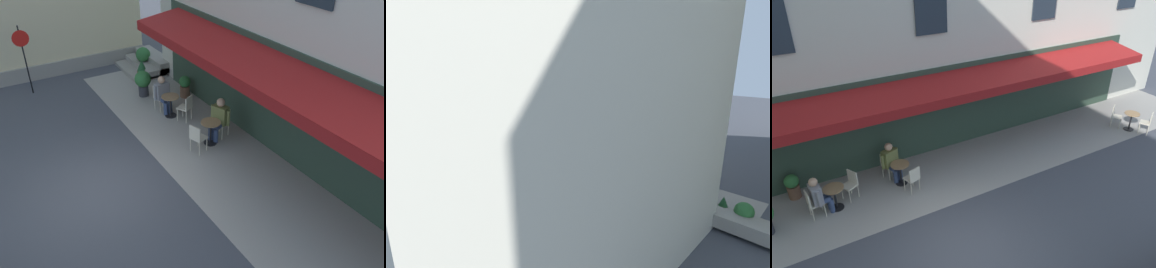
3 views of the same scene
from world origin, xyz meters
TOP-DOWN VIEW (x-y plane):
  - ground_plane at (0.00, 0.00)m, footprint 70.00×70.00m
  - sidewalk_cafe_terrace at (-3.25, -3.40)m, footprint 20.50×3.20m
  - cafe_table_near_entrance at (-9.34, -2.35)m, footprint 0.60×0.60m
  - cafe_chair_cream_corner_left at (-9.64, -1.80)m, footprint 0.54×0.54m
  - cafe_chair_cream_back_row at (-9.00, -2.89)m, footprint 0.55×0.55m
  - cafe_table_mid_terrace at (2.42, -3.40)m, footprint 0.60×0.60m
  - cafe_chair_cream_near_door at (3.04, -3.32)m, footprint 0.45×0.45m
  - cafe_chair_cream_by_window at (1.86, -3.70)m, footprint 0.54×0.54m
  - cafe_table_streetside at (0.29, -3.60)m, footprint 0.60×0.60m
  - cafe_chair_cream_under_awning at (0.10, -3.00)m, footprint 0.50×0.50m
  - cafe_chair_cream_corner_right at (0.51, -4.20)m, footprint 0.51×0.51m
  - seated_patron_in_olive at (0.43, -3.99)m, footprint 0.65×0.64m
  - seated_companion_in_grey at (2.83, -3.34)m, footprint 0.57×0.66m
  - potted_plant_entrance_left at (3.43, -4.56)m, footprint 0.43×0.43m

SIDE VIEW (x-z plane):
  - ground_plane at x=0.00m, z-range 0.00..0.00m
  - sidewalk_cafe_terrace at x=-3.25m, z-range 0.00..0.01m
  - potted_plant_entrance_left at x=3.43m, z-range 0.03..0.86m
  - cafe_table_near_entrance at x=-9.34m, z-range 0.12..0.87m
  - cafe_table_mid_terrace at x=2.42m, z-range 0.12..0.87m
  - cafe_table_streetside at x=0.29m, z-range 0.12..0.87m
  - cafe_chair_cream_corner_left at x=-9.64m, z-range 0.09..1.00m
  - cafe_chair_cream_back_row at x=-9.00m, z-range 0.09..1.00m
  - cafe_chair_cream_near_door at x=3.04m, z-range 0.09..1.00m
  - cafe_chair_cream_by_window at x=1.86m, z-range 0.09..1.00m
  - cafe_chair_cream_under_awning at x=0.10m, z-range 0.09..1.00m
  - cafe_chair_cream_corner_right at x=0.51m, z-range 0.09..1.00m
  - seated_companion_in_grey at x=2.83m, z-range 0.05..1.35m
  - seated_patron_in_olive at x=0.43m, z-range 0.04..1.38m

